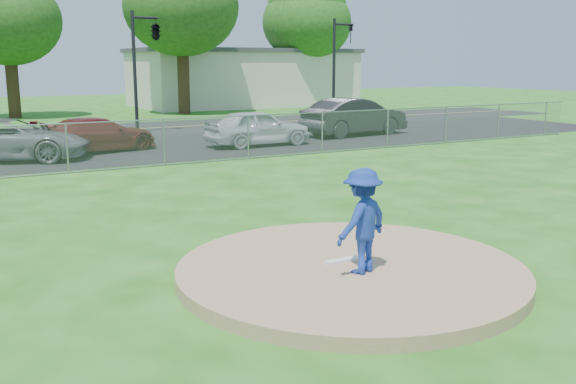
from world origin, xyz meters
name	(u,v)px	position (x,y,z in m)	size (l,w,h in m)	color
ground	(154,178)	(0.00, 10.00, 0.00)	(120.00, 120.00, 0.00)	#1A5813
pitchers_mound	(350,271)	(0.00, 0.00, 0.10)	(5.40, 5.40, 0.20)	#9D7A56
pitching_rubber	(343,260)	(0.00, 0.20, 0.22)	(0.60, 0.15, 0.04)	white
chain_link_fence	(133,145)	(0.00, 12.00, 0.75)	(40.00, 0.06, 1.50)	gray
parking_lot	(101,151)	(0.00, 16.50, 0.01)	(50.00, 8.00, 0.01)	black
street	(64,132)	(0.00, 24.00, 0.00)	(60.00, 7.00, 0.01)	black
commercial_building	(243,77)	(16.00, 38.00, 2.16)	(16.40, 9.40, 4.30)	beige
tree_center	(6,7)	(-1.00, 34.00, 6.47)	(6.16, 6.16, 9.84)	#342013
tree_far_right	(307,11)	(20.00, 35.00, 7.06)	(6.72, 6.72, 10.74)	#351F13
traffic_signal_center	(154,33)	(3.97, 22.00, 4.61)	(1.42, 2.48, 5.60)	black
traffic_signal_right	(338,61)	(14.24, 22.00, 3.36)	(1.28, 0.20, 5.60)	black
pitcher	(362,221)	(-0.06, -0.36, 0.99)	(1.02, 0.59, 1.58)	navy
parked_car_gray	(10,139)	(-3.21, 15.61, 0.72)	(2.37, 5.13, 1.43)	slate
parked_car_darkred	(98,135)	(-0.11, 16.32, 0.65)	(1.80, 4.43, 1.29)	maroon
parked_car_pearl	(258,127)	(5.90, 15.06, 0.73)	(1.71, 4.25, 1.45)	silver
parked_car_charcoal	(355,117)	(11.45, 16.31, 0.85)	(1.78, 5.11, 1.68)	#232325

